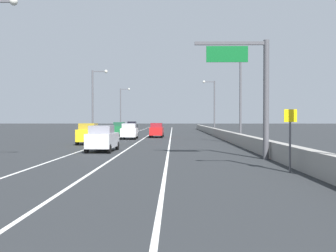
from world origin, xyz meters
name	(u,v)px	position (x,y,z in m)	size (l,w,h in m)	color
ground_plane	(162,134)	(0.00, 64.00, 0.00)	(320.00, 320.00, 0.00)	#26282B
lane_stripe_left	(123,136)	(-5.50, 55.00, 0.00)	(0.16, 130.00, 0.00)	silver
lane_stripe_center	(147,136)	(-2.00, 55.00, 0.00)	(0.16, 130.00, 0.00)	silver
lane_stripe_right	(171,136)	(1.50, 55.00, 0.00)	(0.16, 130.00, 0.00)	silver
jersey_barrier_right	(232,137)	(8.32, 40.00, 0.55)	(0.60, 120.00, 1.10)	gray
overhead_sign_gantry	(254,84)	(6.98, 22.12, 4.73)	(4.68, 0.36, 7.50)	#47474C
speed_advisory_sign	(290,135)	(7.42, 16.03, 1.76)	(0.60, 0.11, 3.00)	#4C4C51
lamp_post_right_second	(238,93)	(8.61, 38.30, 5.28)	(2.14, 0.44, 9.10)	#4C4C51
lamp_post_right_third	(213,103)	(8.62, 64.10, 5.28)	(2.14, 0.44, 9.10)	#4C4C51
lamp_post_left_mid	(95,99)	(-8.59, 49.46, 5.28)	(2.14, 0.44, 9.10)	#4C4C51
lamp_post_left_far	(122,106)	(-9.03, 80.41, 5.28)	(2.14, 0.44, 9.10)	#4C4C51
car_silver_0	(103,139)	(-3.64, 27.86, 1.01)	(2.04, 4.37, 2.03)	#B7B7BC
car_red_1	(157,130)	(-0.42, 51.84, 1.00)	(1.88, 4.64, 2.00)	red
car_green_2	(120,129)	(-6.28, 56.72, 1.03)	(1.87, 4.55, 2.08)	#196033
car_yellow_3	(89,134)	(-6.59, 36.68, 1.05)	(1.87, 4.21, 2.12)	gold
car_white_4	(129,131)	(-3.68, 46.90, 0.99)	(2.01, 4.22, 1.99)	white
car_black_5	(132,127)	(-6.35, 75.65, 1.03)	(1.90, 4.32, 2.07)	black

